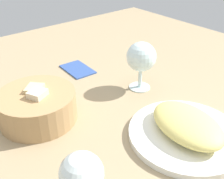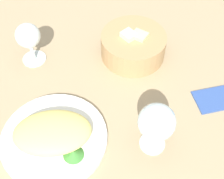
% 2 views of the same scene
% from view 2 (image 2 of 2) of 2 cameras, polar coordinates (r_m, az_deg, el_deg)
% --- Properties ---
extents(ground_plane, '(1.40, 1.40, 0.02)m').
position_cam_2_polar(ground_plane, '(0.76, -0.20, -3.75)').
color(ground_plane, tan).
extents(plate, '(0.24, 0.24, 0.01)m').
position_cam_2_polar(plate, '(0.71, -10.70, -8.92)').
color(plate, white).
rests_on(plate, ground_plane).
extents(omelette, '(0.19, 0.15, 0.04)m').
position_cam_2_polar(omelette, '(0.69, -11.04, -7.80)').
color(omelette, '#E4D370').
rests_on(omelette, plate).
extents(lettuce_garnish, '(0.05, 0.05, 0.02)m').
position_cam_2_polar(lettuce_garnish, '(0.67, -7.21, -11.63)').
color(lettuce_garnish, '#3B7B30').
rests_on(lettuce_garnish, plate).
extents(bread_basket, '(0.18, 0.18, 0.08)m').
position_cam_2_polar(bread_basket, '(0.84, 3.97, 8.20)').
color(bread_basket, tan).
rests_on(bread_basket, ground_plane).
extents(wine_glass_near, '(0.08, 0.08, 0.13)m').
position_cam_2_polar(wine_glass_near, '(0.63, 8.29, -6.18)').
color(wine_glass_near, silver).
rests_on(wine_glass_near, ground_plane).
extents(wine_glass_far, '(0.06, 0.06, 0.12)m').
position_cam_2_polar(wine_glass_far, '(0.83, -15.28, 9.27)').
color(wine_glass_far, silver).
rests_on(wine_glass_far, ground_plane).
extents(folded_napkin, '(0.11, 0.07, 0.01)m').
position_cam_2_polar(folded_napkin, '(0.81, 18.96, -1.56)').
color(folded_napkin, '#314E93').
rests_on(folded_napkin, ground_plane).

